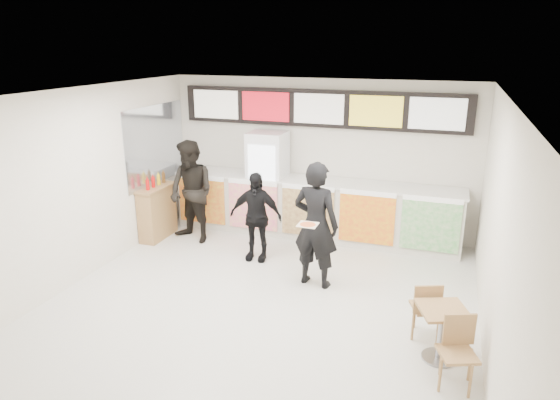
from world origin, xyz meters
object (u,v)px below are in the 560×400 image
at_px(drinks_fridge, 268,183).
at_px(customer_mid, 256,216).
at_px(service_counter, 313,208).
at_px(customer_left, 192,192).
at_px(cafe_table, 442,324).
at_px(customer_main, 316,225).
at_px(condiment_ledge, 157,212).

xyz_separation_m(drinks_fridge, customer_mid, (0.29, -1.36, -0.22)).
distance_m(service_counter, customer_left, 2.33).
bearing_deg(cafe_table, service_counter, 105.16).
bearing_deg(cafe_table, customer_mid, 126.00).
bearing_deg(cafe_table, customer_main, 122.29).
relative_size(service_counter, customer_left, 2.88).
bearing_deg(drinks_fridge, customer_main, -52.36).
bearing_deg(customer_main, customer_left, -11.63).
height_order(drinks_fridge, condiment_ledge, drinks_fridge).
xyz_separation_m(drinks_fridge, cafe_table, (3.43, -3.36, -0.53)).
bearing_deg(service_counter, cafe_table, -53.23).
height_order(customer_mid, cafe_table, customer_mid).
bearing_deg(condiment_ledge, customer_main, -15.05).
bearing_deg(condiment_ledge, customer_mid, -8.35).
bearing_deg(customer_main, condiment_ledge, -6.27).
bearing_deg(cafe_table, drinks_fridge, 114.01).
xyz_separation_m(service_counter, condiment_ledge, (-2.82, -1.03, -0.05)).
distance_m(drinks_fridge, cafe_table, 4.84).
height_order(service_counter, cafe_table, service_counter).
distance_m(service_counter, condiment_ledge, 3.00).
relative_size(service_counter, drinks_fridge, 2.78).
relative_size(service_counter, customer_mid, 3.55).
xyz_separation_m(service_counter, customer_left, (-2.09, -0.95, 0.39)).
relative_size(customer_main, customer_mid, 1.26).
distance_m(drinks_fridge, customer_main, 2.47).
xyz_separation_m(drinks_fridge, customer_main, (1.51, -1.96, -0.01)).
relative_size(drinks_fridge, customer_main, 1.01).
relative_size(customer_main, customer_left, 1.02).
relative_size(customer_main, cafe_table, 1.40).
height_order(service_counter, condiment_ledge, condiment_ledge).
height_order(customer_main, customer_mid, customer_main).
xyz_separation_m(customer_main, customer_left, (-2.67, 0.99, -0.02)).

